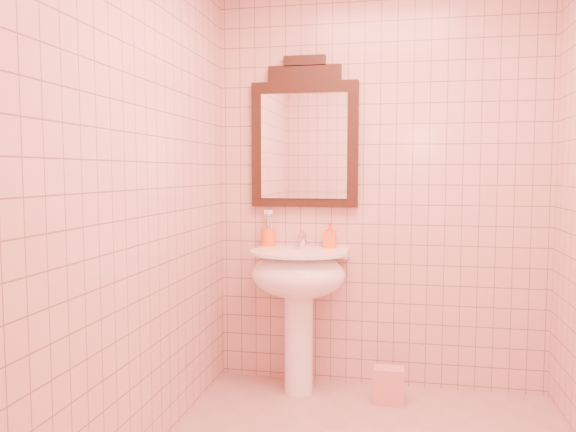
% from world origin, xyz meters
% --- Properties ---
extents(back_wall, '(2.00, 0.02, 2.50)m').
position_xyz_m(back_wall, '(0.00, 1.10, 1.25)').
color(back_wall, '#D3A393').
rests_on(back_wall, floor).
extents(pedestal_sink, '(0.58, 0.58, 0.86)m').
position_xyz_m(pedestal_sink, '(-0.46, 0.87, 0.66)').
color(pedestal_sink, white).
rests_on(pedestal_sink, floor).
extents(faucet, '(0.04, 0.16, 0.11)m').
position_xyz_m(faucet, '(-0.46, 1.01, 0.92)').
color(faucet, white).
rests_on(faucet, pedestal_sink).
extents(mirror, '(0.66, 0.06, 0.93)m').
position_xyz_m(mirror, '(-0.46, 1.07, 1.54)').
color(mirror, black).
rests_on(mirror, back_wall).
extents(toothbrush_cup, '(0.09, 0.09, 0.20)m').
position_xyz_m(toothbrush_cup, '(-0.68, 1.03, 0.92)').
color(toothbrush_cup, '#F85614').
rests_on(toothbrush_cup, pedestal_sink).
extents(soap_dispenser, '(0.07, 0.07, 0.16)m').
position_xyz_m(soap_dispenser, '(-0.29, 1.02, 0.94)').
color(soap_dispenser, '#FA5115').
rests_on(soap_dispenser, pedestal_sink).
extents(towel, '(0.17, 0.11, 0.21)m').
position_xyz_m(towel, '(0.08, 0.82, 0.10)').
color(towel, '#DA8082').
rests_on(towel, floor).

